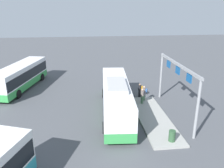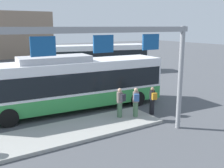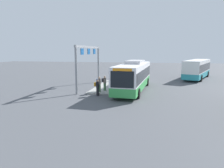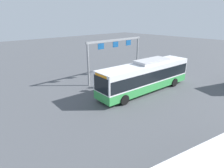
# 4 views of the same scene
# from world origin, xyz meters

# --- Properties ---
(ground_plane) EXTENTS (120.00, 120.00, 0.00)m
(ground_plane) POSITION_xyz_m (0.00, 0.00, 0.00)
(ground_plane) COLOR #4C4F54
(platform_curb) EXTENTS (10.00, 2.80, 0.16)m
(platform_curb) POSITION_xyz_m (-1.61, -3.37, 0.08)
(platform_curb) COLOR #9E9E99
(platform_curb) RESTS_ON ground
(bus_main) EXTENTS (12.17, 3.41, 3.46)m
(bus_main) POSITION_xyz_m (-0.01, 0.00, 1.81)
(bus_main) COLOR green
(bus_main) RESTS_ON ground
(person_boarding) EXTENTS (0.52, 0.61, 1.67)m
(person_boarding) POSITION_xyz_m (2.46, -3.50, 1.05)
(person_boarding) COLOR #476B4C
(person_boarding) RESTS_ON platform_curb
(person_waiting_near) EXTENTS (0.40, 0.57, 1.67)m
(person_waiting_near) POSITION_xyz_m (1.66, -3.10, 1.05)
(person_waiting_near) COLOR #476B4C
(person_waiting_near) RESTS_ON platform_curb
(person_waiting_mid) EXTENTS (0.42, 0.58, 1.67)m
(person_waiting_mid) POSITION_xyz_m (3.81, -3.34, 0.89)
(person_waiting_mid) COLOR black
(person_waiting_mid) RESTS_ON ground
(platform_sign_gantry) EXTENTS (9.28, 0.24, 5.20)m
(platform_sign_gantry) POSITION_xyz_m (-0.89, -5.69, 3.75)
(platform_sign_gantry) COLOR gray
(platform_sign_gantry) RESTS_ON ground
(trash_bin) EXTENTS (0.52, 0.52, 0.90)m
(trash_bin) POSITION_xyz_m (-5.75, -3.64, 0.61)
(trash_bin) COLOR #2D5133
(trash_bin) RESTS_ON platform_curb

